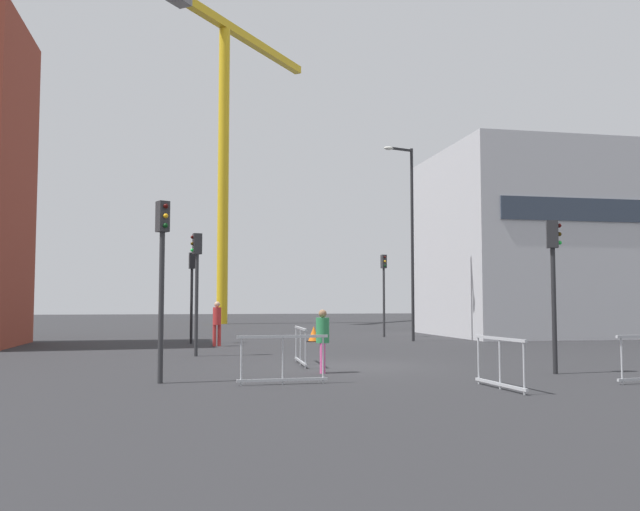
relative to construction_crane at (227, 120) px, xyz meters
name	(u,v)px	position (x,y,z in m)	size (l,w,h in m)	color
ground	(353,366)	(1.53, -37.34, -16.95)	(160.00, 160.00, 0.00)	#28282B
office_block	(546,244)	(16.17, -22.25, -12.01)	(11.99, 9.80, 9.88)	#B7B7BC
construction_crane	(227,120)	(0.00, 0.00, 0.00)	(12.87, 15.95, 25.52)	gold
streetlamp_tall	(410,230)	(6.99, -26.26, -11.83)	(1.53, 0.57, 8.98)	#232326
traffic_light_median	(553,270)	(6.07, -40.32, -14.33)	(0.39, 0.33, 3.90)	#232326
traffic_light_corner	(197,274)	(-2.80, -32.98, -14.19)	(0.39, 0.30, 4.12)	#2D2D30
traffic_light_island	(384,282)	(6.86, -22.46, -14.12)	(0.28, 0.38, 4.24)	#2D2D30
traffic_light_near	(192,282)	(-2.91, -26.13, -14.29)	(0.29, 0.39, 3.95)	black
traffic_light_far	(162,261)	(-3.67, -40.42, -14.20)	(0.34, 0.39, 4.10)	#2D2D30
pedestrian_walking	(323,336)	(0.32, -39.00, -16.01)	(0.34, 0.34, 1.62)	#D14C8C
pedestrian_waiting	(217,320)	(-1.89, -28.03, -15.88)	(0.34, 0.34, 1.82)	red
safety_barrier_rear	(301,345)	(0.13, -36.68, -16.39)	(0.17, 2.51, 1.08)	#9EA0A5
safety_barrier_left_run	(283,359)	(-1.01, -41.14, -16.39)	(2.04, 0.15, 1.08)	#B2B5BA
safety_barrier_right_run	(500,362)	(3.34, -42.81, -16.39)	(0.21, 2.03, 1.08)	#B2B5BA
traffic_cone_on_verge	(314,334)	(2.59, -25.61, -16.63)	(0.69, 0.69, 0.70)	black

